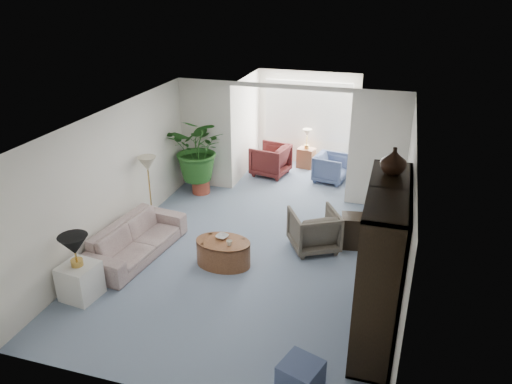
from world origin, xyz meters
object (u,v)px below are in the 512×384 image
(coffee_cup, at_px, (229,243))
(sunroom_chair_blue, at_px, (331,168))
(sunroom_table, at_px, (306,158))
(floor_lamp, at_px, (147,164))
(coffee_bowl, at_px, (222,237))
(framed_picture, at_px, (406,193))
(coffee_table, at_px, (223,253))
(ottoman, at_px, (301,376))
(end_table, at_px, (80,281))
(cabinet_urn, at_px, (394,161))
(sofa, at_px, (136,240))
(entertainment_cabinet, at_px, (381,265))
(wingback_chair, at_px, (314,230))
(table_lamp, at_px, (74,245))
(sunroom_chair_maroon, at_px, (270,160))
(side_table_dark, at_px, (355,231))
(plant_pot, at_px, (201,186))

(coffee_cup, bearing_deg, sunroom_chair_blue, 76.48)
(coffee_cup, height_order, sunroom_table, coffee_cup)
(floor_lamp, distance_m, coffee_bowl, 2.24)
(framed_picture, distance_m, coffee_table, 3.19)
(coffee_bowl, bearing_deg, ottoman, -52.10)
(end_table, relative_size, ottoman, 1.25)
(cabinet_urn, bearing_deg, end_table, -167.60)
(sofa, height_order, entertainment_cabinet, entertainment_cabinet)
(sofa, xyz_separation_m, cabinet_urn, (4.17, -0.39, 2.06))
(coffee_bowl, xyz_separation_m, entertainment_cabinet, (2.65, -1.14, 0.62))
(coffee_table, distance_m, cabinet_urn, 3.41)
(cabinet_urn, xyz_separation_m, ottoman, (-0.77, -1.78, -2.18))
(cabinet_urn, relative_size, sunroom_chair_blue, 0.48)
(wingback_chair, bearing_deg, coffee_bowl, 2.42)
(wingback_chair, relative_size, ottoman, 1.81)
(table_lamp, height_order, sunroom_chair_maroon, table_lamp)
(end_table, distance_m, side_table_dark, 4.74)
(coffee_table, relative_size, plant_pot, 2.37)
(coffee_bowl, distance_m, wingback_chair, 1.68)
(framed_picture, xyz_separation_m, wingback_chair, (-1.45, 0.96, -1.33))
(sofa, height_order, sunroom_chair_maroon, sunroom_chair_maroon)
(cabinet_urn, bearing_deg, sofa, 174.66)
(framed_picture, distance_m, coffee_bowl, 3.13)
(table_lamp, distance_m, ottoman, 3.77)
(end_table, height_order, sunroom_chair_maroon, sunroom_chair_maroon)
(end_table, relative_size, plant_pot, 1.41)
(sofa, xyz_separation_m, floor_lamp, (-0.34, 1.22, 0.94))
(wingback_chair, bearing_deg, sunroom_chair_maroon, -91.75)
(coffee_cup, height_order, wingback_chair, wingback_chair)
(table_lamp, height_order, coffee_bowl, table_lamp)
(sunroom_chair_blue, bearing_deg, sunroom_table, 55.42)
(table_lamp, distance_m, floor_lamp, 2.59)
(wingback_chair, height_order, sunroom_table, wingback_chair)
(side_table_dark, distance_m, entertainment_cabinet, 2.50)
(coffee_bowl, height_order, sunroom_chair_maroon, sunroom_chair_maroon)
(framed_picture, relative_size, coffee_bowl, 2.43)
(plant_pot, relative_size, sunroom_table, 0.78)
(table_lamp, bearing_deg, framed_picture, 18.22)
(coffee_bowl, relative_size, entertainment_cabinet, 0.09)
(coffee_table, xyz_separation_m, plant_pot, (-1.53, 2.69, -0.07))
(sofa, bearing_deg, table_lamp, 177.91)
(ottoman, relative_size, sunroom_chair_blue, 0.62)
(end_table, bearing_deg, coffee_bowl, 42.90)
(wingback_chair, height_order, entertainment_cabinet, entertainment_cabinet)
(end_table, relative_size, wingback_chair, 0.69)
(floor_lamp, distance_m, plant_pot, 1.99)
(ottoman, xyz_separation_m, plant_pot, (-3.37, 5.01, -0.02))
(end_table, height_order, coffee_table, end_table)
(end_table, distance_m, coffee_cup, 2.39)
(coffee_table, distance_m, entertainment_cabinet, 2.93)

